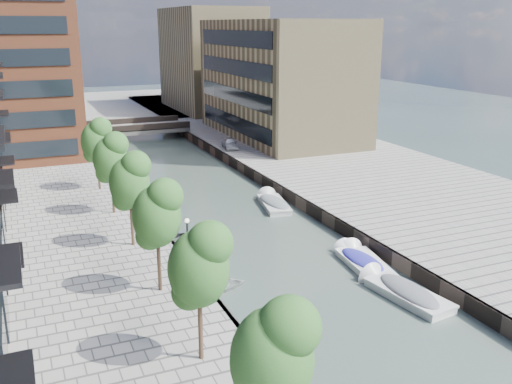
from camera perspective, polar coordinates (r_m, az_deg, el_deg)
water at (r=46.95m, az=-3.86°, el=-1.55°), size 300.00×300.00×0.00m
quay_right at (r=54.00m, az=12.34°, el=1.05°), size 20.00×140.00×1.00m
quay_wall_left at (r=45.26m, az=-11.18°, el=-1.87°), size 0.25×140.00×1.00m
quay_wall_right at (r=49.06m, az=2.85°, el=-0.13°), size 0.25×140.00×1.00m
far_closure at (r=104.18m, az=-15.08°, el=8.17°), size 80.00×40.00×1.00m
tan_block_near at (r=71.43m, az=2.34°, el=11.23°), size 12.00×25.00×14.00m
tan_block_far at (r=95.42m, az=-4.56°, el=13.10°), size 12.00×20.00×16.00m
bridge at (r=76.75m, az=-11.94°, el=6.27°), size 13.00×6.00×1.30m
tree_1 at (r=17.20m, az=1.61°, el=-15.75°), size 2.50×2.50×5.95m
tree_2 at (r=23.01m, az=-5.77°, el=-7.11°), size 2.50×2.50×5.95m
tree_3 at (r=29.35m, az=-9.93°, el=-2.01°), size 2.50×2.50×5.95m
tree_4 at (r=35.93m, az=-12.57°, el=1.26°), size 2.50×2.50×5.95m
tree_5 at (r=42.64m, az=-14.39°, el=3.51°), size 2.50×2.50×5.95m
tree_6 at (r=49.44m, az=-15.72°, el=5.14°), size 2.50×2.50×5.95m
lamp_1 at (r=29.36m, az=-6.82°, el=-5.60°), size 0.24×0.24×4.12m
lamp_2 at (r=44.22m, az=-12.78°, el=1.68°), size 0.24×0.24×4.12m
sloop_3 at (r=32.93m, az=-4.53°, el=-9.69°), size 4.39×3.39×0.84m
sloop_4 at (r=39.81m, az=-7.93°, el=-5.04°), size 4.39×3.15×0.90m
motorboat_1 at (r=33.06m, az=14.32°, el=-9.63°), size 2.69×5.84×1.88m
motorboat_2 at (r=36.75m, az=10.65°, el=-6.88°), size 2.60×5.37×1.71m
motorboat_3 at (r=36.64m, az=10.22°, el=-6.76°), size 2.22×5.07×1.64m
motorboat_4 at (r=47.29m, az=1.68°, el=-1.11°), size 2.84×5.58×1.78m
car at (r=64.44m, az=-2.63°, el=4.92°), size 2.12×3.89×1.25m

